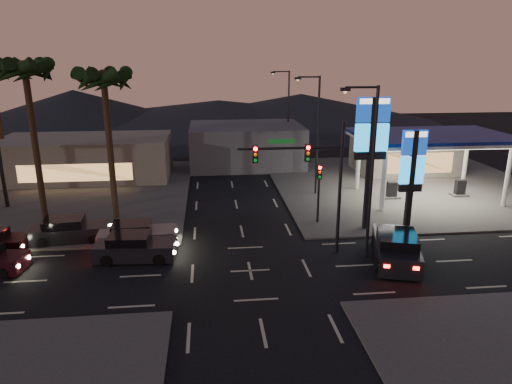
{
  "coord_description": "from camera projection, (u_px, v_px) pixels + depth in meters",
  "views": [
    {
      "loc": [
        -2.13,
        -23.02,
        11.45
      ],
      "look_at": [
        0.89,
        5.27,
        3.0
      ],
      "focal_mm": 32.0,
      "sensor_mm": 36.0,
      "label": 1
    }
  ],
  "objects": [
    {
      "name": "building_far_west",
      "position": [
        86.0,
        158.0,
        44.39
      ],
      "size": [
        16.0,
        8.0,
        4.0
      ],
      "primitive_type": "cube",
      "color": "#726B5B",
      "rests_on": "ground"
    },
    {
      "name": "corner_lot_ne",
      "position": [
        405.0,
        185.0,
        42.29
      ],
      "size": [
        24.0,
        24.0,
        0.12
      ],
      "primitive_type": "cube",
      "color": "#47443F",
      "rests_on": "ground"
    },
    {
      "name": "palm_b",
      "position": [
        26.0,
        80.0,
        30.21
      ],
      "size": [
        4.41,
        4.41,
        11.46
      ],
      "color": "black",
      "rests_on": "ground"
    },
    {
      "name": "ground",
      "position": [
        250.0,
        271.0,
        25.42
      ],
      "size": [
        140.0,
        140.0,
        0.0
      ],
      "primitive_type": "plane",
      "color": "black",
      "rests_on": "ground"
    },
    {
      "name": "building_far_mid",
      "position": [
        246.0,
        145.0,
        49.78
      ],
      "size": [
        12.0,
        9.0,
        4.4
      ],
      "primitive_type": "cube",
      "color": "#4C4C51",
      "rests_on": "ground"
    },
    {
      "name": "convenience_store",
      "position": [
        405.0,
        153.0,
        46.7
      ],
      "size": [
        10.0,
        6.0,
        4.0
      ],
      "primitive_type": "cube",
      "color": "#726B5B",
      "rests_on": "ground"
    },
    {
      "name": "car_lane_a_front",
      "position": [
        134.0,
        247.0,
        26.72
      ],
      "size": [
        4.89,
        2.29,
        1.56
      ],
      "color": "black",
      "rests_on": "ground"
    },
    {
      "name": "hill_left",
      "position": [
        75.0,
        107.0,
        79.21
      ],
      "size": [
        40.0,
        40.0,
        6.0
      ],
      "primitive_type": "cone",
      "color": "black",
      "rests_on": "ground"
    },
    {
      "name": "car_lane_b_mid",
      "position": [
        69.0,
        230.0,
        29.3
      ],
      "size": [
        5.04,
        2.43,
        1.6
      ],
      "color": "black",
      "rests_on": "ground"
    },
    {
      "name": "pedestal_signal",
      "position": [
        319.0,
        184.0,
        31.81
      ],
      "size": [
        0.32,
        0.39,
        4.3
      ],
      "color": "black",
      "rests_on": "ground"
    },
    {
      "name": "car_lane_b_front",
      "position": [
        136.0,
        235.0,
        28.51
      ],
      "size": [
        4.93,
        2.25,
        1.58
      ],
      "color": "slate",
      "rests_on": "ground"
    },
    {
      "name": "hill_right",
      "position": [
        301.0,
        108.0,
        83.43
      ],
      "size": [
        50.0,
        50.0,
        5.0
      ],
      "primitive_type": "cone",
      "color": "black",
      "rests_on": "ground"
    },
    {
      "name": "streetlight_far",
      "position": [
        287.0,
        110.0,
        51.18
      ],
      "size": [
        2.14,
        0.25,
        10.0
      ],
      "color": "black",
      "rests_on": "ground"
    },
    {
      "name": "streetlight_near",
      "position": [
        369.0,
        164.0,
        25.44
      ],
      "size": [
        2.14,
        0.25,
        10.0
      ],
      "color": "black",
      "rests_on": "ground"
    },
    {
      "name": "traffic_signal_mast",
      "position": [
        311.0,
        170.0,
        26.21
      ],
      "size": [
        6.1,
        0.39,
        8.0
      ],
      "color": "black",
      "rests_on": "ground"
    },
    {
      "name": "hill_center",
      "position": [
        219.0,
        111.0,
        82.04
      ],
      "size": [
        60.0,
        60.0,
        4.0
      ],
      "primitive_type": "cone",
      "color": "black",
      "rests_on": "ground"
    },
    {
      "name": "palm_a",
      "position": [
        104.0,
        88.0,
        30.88
      ],
      "size": [
        4.41,
        4.41,
        10.86
      ],
      "color": "black",
      "rests_on": "ground"
    },
    {
      "name": "corner_lot_nw",
      "position": [
        47.0,
        195.0,
        39.02
      ],
      "size": [
        24.0,
        24.0,
        0.12
      ],
      "primitive_type": "cube",
      "color": "#47443F",
      "rests_on": "ground"
    },
    {
      "name": "pylon_sign_tall",
      "position": [
        371.0,
        138.0,
        29.71
      ],
      "size": [
        2.2,
        0.35,
        9.0
      ],
      "color": "black",
      "rests_on": "ground"
    },
    {
      "name": "suv_station",
      "position": [
        396.0,
        248.0,
        26.38
      ],
      "size": [
        3.73,
        5.87,
        1.83
      ],
      "color": "black",
      "rests_on": "ground"
    },
    {
      "name": "streetlight_mid",
      "position": [
        315.0,
        129.0,
        37.83
      ],
      "size": [
        2.14,
        0.25,
        10.0
      ],
      "color": "black",
      "rests_on": "ground"
    },
    {
      "name": "gas_station",
      "position": [
        432.0,
        138.0,
        37.05
      ],
      "size": [
        12.2,
        8.2,
        5.47
      ],
      "color": "silver",
      "rests_on": "ground"
    },
    {
      "name": "pylon_sign_short",
      "position": [
        412.0,
        166.0,
        29.51
      ],
      "size": [
        1.6,
        0.35,
        7.0
      ],
      "color": "black",
      "rests_on": "ground"
    }
  ]
}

